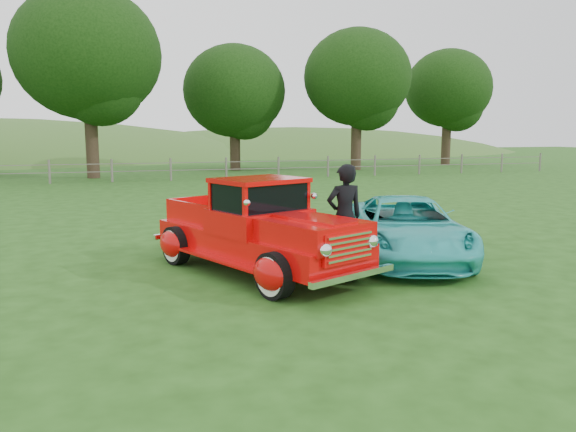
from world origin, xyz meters
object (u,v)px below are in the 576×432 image
object	(u,v)px
tree_near_west	(87,54)
tree_far_east	(448,89)
tree_mid_east	(357,78)
red_pickup	(258,231)
teal_sedan	(406,229)
man	(344,216)
tree_near_east	(234,91)

from	to	relation	value
tree_near_west	tree_far_east	size ratio (longest dim) A/B	1.18
tree_near_west	tree_far_east	distance (m)	26.49
tree_mid_east	red_pickup	distance (m)	29.33
teal_sedan	man	size ratio (longest dim) A/B	2.28
tree_far_east	red_pickup	world-z (taller)	tree_far_east
tree_near_east	man	size ratio (longest dim) A/B	4.14
red_pickup	teal_sedan	bearing A→B (deg)	-19.84
tree_near_east	tree_mid_east	xyz separation A→B (m)	(8.00, -2.00, 0.93)
man	tree_near_east	bearing A→B (deg)	-99.78
red_pickup	teal_sedan	distance (m)	3.21
red_pickup	tree_far_east	bearing A→B (deg)	28.67
tree_far_east	man	world-z (taller)	tree_far_east
tree_near_west	man	size ratio (longest dim) A/B	5.18
red_pickup	teal_sedan	xyz separation A→B (m)	(3.20, 0.18, -0.16)
tree_near_east	red_pickup	size ratio (longest dim) A/B	1.58
teal_sedan	red_pickup	bearing A→B (deg)	-158.52
tree_far_east	red_pickup	distance (m)	36.63
tree_mid_east	man	xyz separation A→B (m)	(-11.74, -25.64, -5.17)
tree_mid_east	red_pickup	bearing A→B (deg)	-117.76
tree_far_east	red_pickup	bearing A→B (deg)	-128.19
tree_near_west	tree_far_east	xyz separation A→B (m)	(26.00, 5.00, -0.94)
tree_near_west	tree_near_east	xyz separation A→B (m)	(9.00, 4.00, -1.55)
tree_near_west	red_pickup	world-z (taller)	tree_near_west
red_pickup	teal_sedan	world-z (taller)	red_pickup
red_pickup	tree_near_west	bearing A→B (deg)	75.50
tree_far_east	man	bearing A→B (deg)	-125.92
man	teal_sedan	bearing A→B (deg)	-170.49
tree_mid_east	man	size ratio (longest dim) A/B	4.69
tree_near_west	teal_sedan	size ratio (longest dim) A/B	2.27
tree_near_west	tree_mid_east	distance (m)	17.13
tree_mid_east	tree_far_east	world-z (taller)	tree_mid_east
tree_far_east	teal_sedan	bearing A→B (deg)	-124.17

